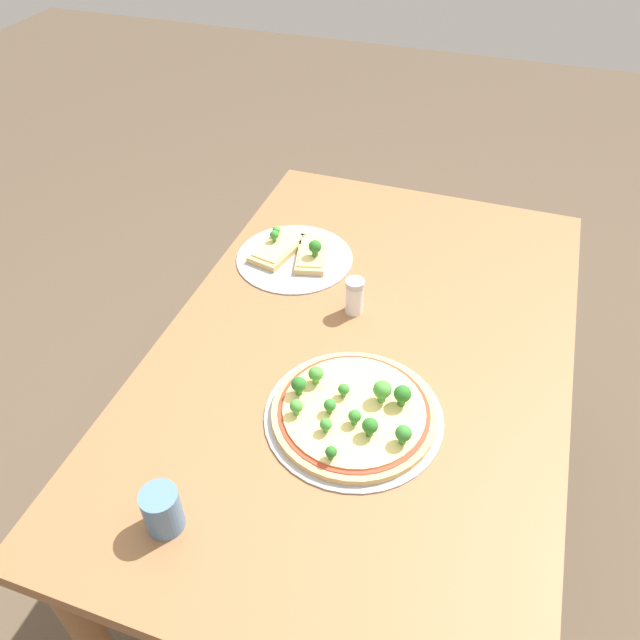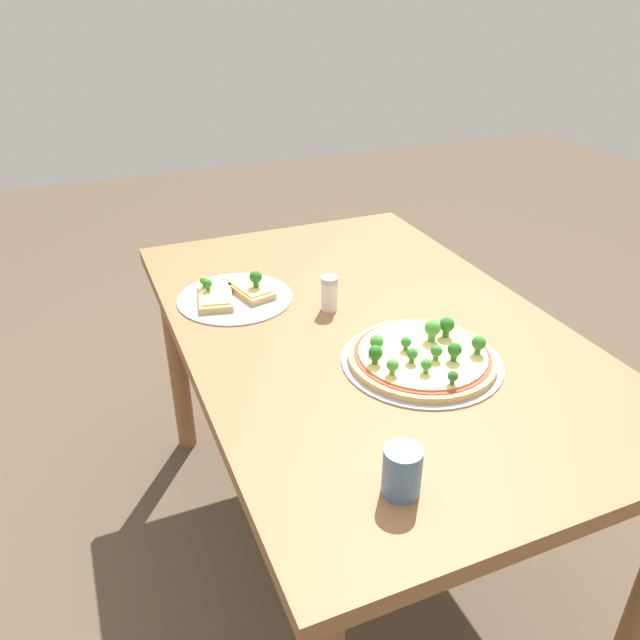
# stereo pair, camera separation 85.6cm
# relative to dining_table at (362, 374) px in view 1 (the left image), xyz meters

# --- Properties ---
(ground_plane) EXTENTS (8.00, 8.00, 0.00)m
(ground_plane) POSITION_rel_dining_table_xyz_m (0.00, 0.00, -0.63)
(ground_plane) COLOR brown
(dining_table) EXTENTS (1.33, 0.85, 0.71)m
(dining_table) POSITION_rel_dining_table_xyz_m (0.00, 0.00, 0.00)
(dining_table) COLOR brown
(dining_table) RESTS_ON ground_plane
(pizza_tray_whole) EXTENTS (0.34, 0.34, 0.07)m
(pizza_tray_whole) POSITION_rel_dining_table_xyz_m (0.19, 0.03, 0.10)
(pizza_tray_whole) COLOR #A3A3A8
(pizza_tray_whole) RESTS_ON dining_table
(pizza_tray_slice) EXTENTS (0.29, 0.29, 0.07)m
(pizza_tray_slice) POSITION_rel_dining_table_xyz_m (-0.25, -0.25, 0.10)
(pizza_tray_slice) COLOR #A3A3A8
(pizza_tray_slice) RESTS_ON dining_table
(drinking_cup) EXTENTS (0.06, 0.06, 0.08)m
(drinking_cup) POSITION_rel_dining_table_xyz_m (0.51, -0.19, 0.13)
(drinking_cup) COLOR #4C7099
(drinking_cup) RESTS_ON dining_table
(condiment_shaker) EXTENTS (0.04, 0.04, 0.09)m
(condiment_shaker) POSITION_rel_dining_table_xyz_m (-0.10, -0.05, 0.13)
(condiment_shaker) COLOR silver
(condiment_shaker) RESTS_ON dining_table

